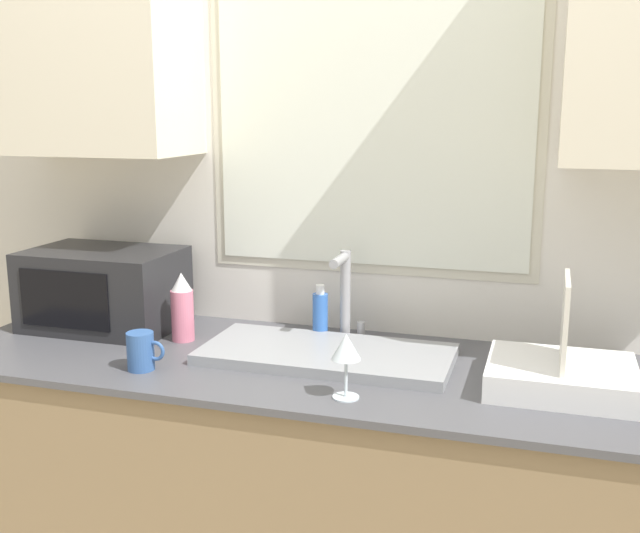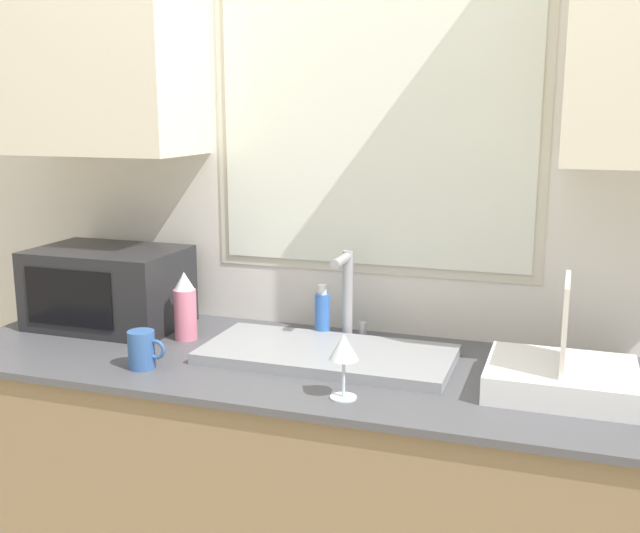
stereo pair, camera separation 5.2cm
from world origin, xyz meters
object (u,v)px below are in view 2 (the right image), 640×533
Objects in this scene: microwave at (109,287)px; wine_glass at (344,350)px; spray_bottle at (185,307)px; mug_near_sink at (142,350)px; soap_bottle at (322,315)px; dish_rack at (561,375)px; faucet at (347,291)px.

microwave is 2.89× the size of wine_glass.
spray_bottle is 1.93× the size of mug_near_sink.
microwave is 2.24× the size of spray_bottle.
soap_bottle is 0.48m from wine_glass.
spray_bottle is at bearing 93.44° from mug_near_sink.
spray_bottle is 0.28m from mug_near_sink.
dish_rack is at bearing -17.92° from soap_bottle.
dish_rack is 1.71× the size of spray_bottle.
dish_rack is at bearing -20.34° from faucet.
microwave is at bearing 134.80° from mug_near_sink.
spray_bottle reaches higher than wine_glass.
dish_rack is 0.55m from wine_glass.
dish_rack is 3.30× the size of mug_near_sink.
spray_bottle is at bearing -163.72° from faucet.
dish_rack is at bearing 9.35° from mug_near_sink.
microwave reaches higher than spray_bottle.
mug_near_sink is 0.67× the size of wine_glass.
faucet reaches higher than mug_near_sink.
mug_near_sink is at bearing -86.56° from spray_bottle.
microwave is 1.31× the size of dish_rack.
mug_near_sink is (0.32, -0.32, -0.07)m from microwave.
wine_glass is (0.90, -0.35, -0.00)m from microwave.
mug_near_sink is (-0.38, -0.40, -0.02)m from soap_bottle.
dish_rack is at bearing -4.84° from spray_bottle.
wine_glass is (-0.50, -0.21, 0.08)m from dish_rack.
soap_bottle is at bearing 6.57° from microwave.
soap_bottle is at bearing 162.08° from dish_rack.
faucet is at bearing 105.62° from wine_glass.
microwave reaches higher than soap_bottle.
wine_glass is at bearing -157.33° from dish_rack.
dish_rack reaches higher than mug_near_sink.
soap_bottle is (0.70, 0.08, -0.05)m from microwave.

